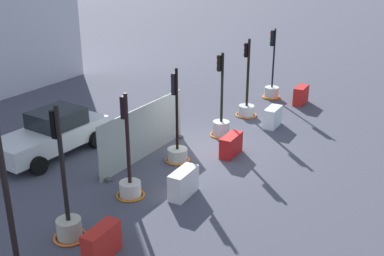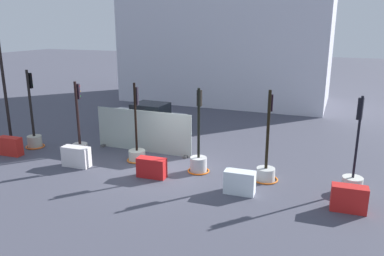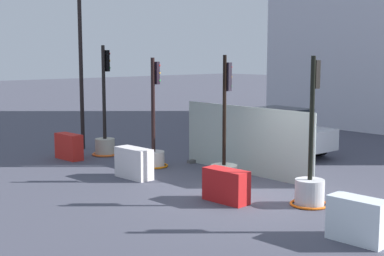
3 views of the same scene
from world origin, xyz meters
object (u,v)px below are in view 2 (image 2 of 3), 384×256
at_px(traffic_light_0, 34,135).
at_px(construction_barrier_2, 152,168).
at_px(traffic_light_1, 80,142).
at_px(construction_barrier_3, 240,182).
at_px(traffic_light_4, 266,166).
at_px(traffic_light_5, 353,179).
at_px(traffic_light_3, 199,159).
at_px(car_white_van, 146,118).
at_px(traffic_light_2, 137,150).
at_px(construction_barrier_4, 349,199).
at_px(construction_barrier_1, 76,157).
at_px(street_lamp_post, 2,67).
at_px(construction_barrier_0, 10,146).

xyz_separation_m(traffic_light_0, construction_barrier_2, (6.87, -1.19, -0.23)).
relative_size(traffic_light_1, construction_barrier_3, 3.05).
xyz_separation_m(traffic_light_4, construction_barrier_2, (-4.09, -1.35, -0.16)).
distance_m(traffic_light_0, traffic_light_5, 13.95).
height_order(traffic_light_3, construction_barrier_2, traffic_light_3).
xyz_separation_m(traffic_light_5, car_white_van, (-10.34, 4.17, 0.29)).
bearing_deg(traffic_light_4, construction_barrier_3, -112.17).
bearing_deg(construction_barrier_2, car_white_van, 120.21).
xyz_separation_m(traffic_light_3, traffic_light_4, (2.64, 0.15, 0.00)).
distance_m(traffic_light_1, traffic_light_2, 2.85).
bearing_deg(construction_barrier_4, traffic_light_5, 85.65).
bearing_deg(construction_barrier_2, construction_barrier_1, -177.78).
height_order(traffic_light_0, construction_barrier_2, traffic_light_0).
distance_m(traffic_light_2, car_white_van, 4.59).
relative_size(construction_barrier_4, street_lamp_post, 0.18).
height_order(traffic_light_1, construction_barrier_1, traffic_light_1).
xyz_separation_m(construction_barrier_1, construction_barrier_2, (3.40, 0.13, -0.04)).
height_order(traffic_light_2, street_lamp_post, street_lamp_post).
bearing_deg(traffic_light_5, construction_barrier_4, -94.35).
xyz_separation_m(traffic_light_1, traffic_light_5, (11.36, 0.18, -0.07)).
xyz_separation_m(traffic_light_2, construction_barrier_2, (1.43, -1.39, -0.10)).
bearing_deg(car_white_van, traffic_light_0, -129.44).
distance_m(traffic_light_5, construction_barrier_3, 3.93).
bearing_deg(traffic_light_1, construction_barrier_0, -154.38).
height_order(construction_barrier_0, construction_barrier_1, construction_barrier_1).
height_order(construction_barrier_2, construction_barrier_4, construction_barrier_4).
distance_m(traffic_light_3, construction_barrier_1, 5.04).
xyz_separation_m(traffic_light_1, construction_barrier_0, (-2.76, -1.32, -0.13)).
distance_m(traffic_light_4, car_white_van, 8.48).
distance_m(construction_barrier_4, car_white_van, 11.71).
height_order(traffic_light_5, construction_barrier_2, traffic_light_5).
xyz_separation_m(traffic_light_2, car_white_van, (-1.82, 4.20, 0.29)).
distance_m(traffic_light_0, construction_barrier_3, 10.44).
distance_m(construction_barrier_4, street_lamp_post, 15.84).
distance_m(traffic_light_1, street_lamp_post, 5.26).
xyz_separation_m(traffic_light_0, traffic_light_5, (13.95, 0.22, -0.13)).
relative_size(construction_barrier_0, construction_barrier_2, 0.97).
distance_m(traffic_light_4, construction_barrier_3, 1.63).
bearing_deg(construction_barrier_2, construction_barrier_4, -1.06).
xyz_separation_m(traffic_light_2, traffic_light_5, (8.51, 0.03, 0.00)).
xyz_separation_m(traffic_light_1, street_lamp_post, (-4.19, 0.04, 3.19)).
bearing_deg(traffic_light_3, construction_barrier_4, -13.55).
relative_size(traffic_light_2, construction_barrier_3, 3.12).
distance_m(traffic_light_1, construction_barrier_4, 11.32).
xyz_separation_m(construction_barrier_3, street_lamp_post, (-11.94, 1.43, 3.33)).
bearing_deg(construction_barrier_3, traffic_light_0, 172.60).
xyz_separation_m(construction_barrier_0, street_lamp_post, (-1.43, 1.37, 3.32)).
xyz_separation_m(traffic_light_4, street_lamp_post, (-12.55, -0.07, 3.19)).
xyz_separation_m(traffic_light_4, construction_barrier_4, (2.87, -1.47, -0.13)).
bearing_deg(construction_barrier_4, construction_barrier_1, -179.98).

